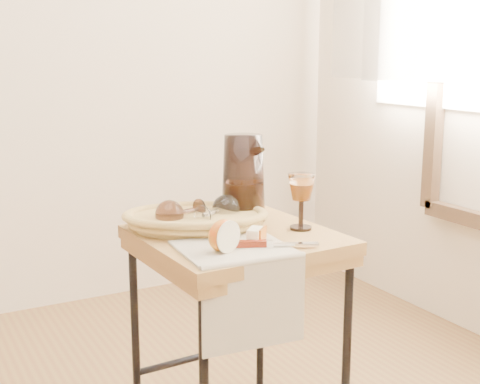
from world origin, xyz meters
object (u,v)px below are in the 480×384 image
goblet_lying_a (183,212)px  table_knife (273,243)px  goblet_lying_b (216,211)px  tea_towel (234,248)px  wine_goblet (301,201)px  bread_basket (196,221)px  side_table (237,341)px  pitcher (243,178)px  apple_half (222,235)px

goblet_lying_a → table_knife: 0.31m
goblet_lying_b → tea_towel: bearing=-129.0°
goblet_lying_b → wine_goblet: size_ratio=0.80×
bread_basket → goblet_lying_a: size_ratio=2.78×
side_table → goblet_lying_b: 0.38m
tea_towel → bread_basket: 0.22m
goblet_lying_a → pitcher: bearing=171.1°
tea_towel → bread_basket: bearing=95.7°
side_table → wine_goblet: size_ratio=3.98×
side_table → apple_half: (-0.12, -0.14, 0.37)m
bread_basket → side_table: bearing=-23.4°
wine_goblet → apple_half: (-0.30, -0.10, -0.03)m
pitcher → apple_half: (-0.21, -0.27, -0.08)m
wine_goblet → table_knife: (-0.17, -0.12, -0.07)m
table_knife → bread_basket: bearing=134.8°
goblet_lying_b → pitcher: pitcher is taller
wine_goblet → table_knife: size_ratio=0.75×
bread_basket → apple_half: (-0.04, -0.23, 0.02)m
table_knife → goblet_lying_a: bearing=139.5°
tea_towel → bread_basket: bread_basket is taller
side_table → table_knife: (0.01, -0.17, 0.33)m
tea_towel → goblet_lying_b: (0.05, 0.20, 0.05)m
tea_towel → goblet_lying_a: (-0.04, 0.24, 0.05)m
pitcher → tea_towel: bearing=-105.2°
side_table → bread_basket: bread_basket is taller
bread_basket → goblet_lying_b: (0.05, -0.02, 0.03)m
bread_basket → table_knife: 0.28m
wine_goblet → apple_half: wine_goblet is taller
bread_basket → table_knife: size_ratio=1.70×
goblet_lying_a → apple_half: 0.25m
wine_goblet → pitcher: bearing=118.4°
goblet_lying_b → apple_half: 0.23m
tea_towel → goblet_lying_a: size_ratio=2.08×
tea_towel → apple_half: (-0.04, -0.01, 0.04)m
bread_basket → apple_half: bearing=-75.0°
bread_basket → goblet_lying_b: goblet_lying_b is taller
goblet_lying_b → wine_goblet: 0.24m
goblet_lying_b → side_table: bearing=-92.2°
pitcher → wine_goblet: size_ratio=1.84×
tea_towel → goblet_lying_b: goblet_lying_b is taller
tea_towel → side_table: bearing=63.7°
pitcher → wine_goblet: 0.20m
goblet_lying_a → pitcher: size_ratio=0.44×
goblet_lying_b → apple_half: goblet_lying_b is taller
bread_basket → pitcher: size_ratio=1.23×
wine_goblet → table_knife: bearing=-143.9°
pitcher → table_knife: 0.32m
goblet_lying_b → bread_basket: bearing=133.3°
bread_basket → apple_half: size_ratio=4.11×
apple_half → goblet_lying_b: bearing=46.7°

